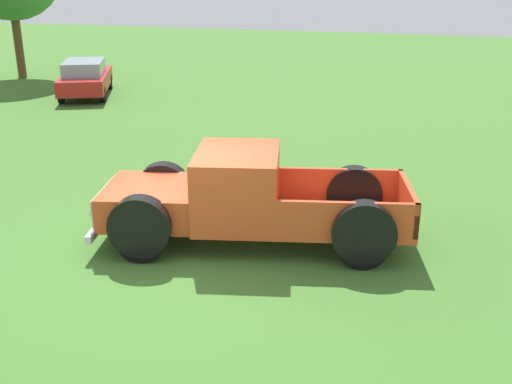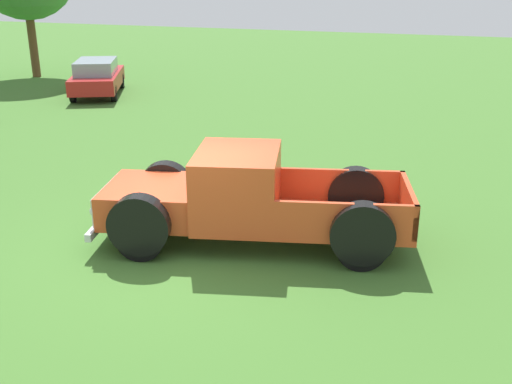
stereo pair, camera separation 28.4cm
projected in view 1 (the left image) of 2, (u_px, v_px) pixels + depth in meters
The scene contains 3 objects.
ground_plane at pixel (185, 254), 9.85m from camera, with size 80.00×80.00×0.00m, color #3D6B28.
pickup_truck_foreground at pixel (234, 199), 10.11m from camera, with size 3.13×5.51×1.59m.
sedan_distant_a at pixel (85, 77), 22.37m from camera, with size 4.27×3.22×1.32m.
Camera 1 is at (-8.09, -3.90, 4.34)m, focal length 42.09 mm.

